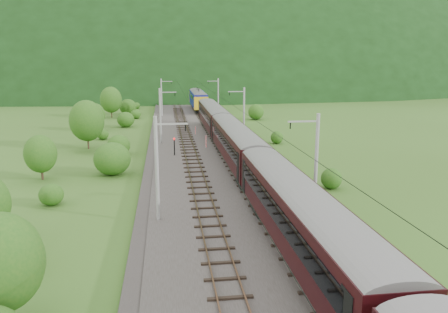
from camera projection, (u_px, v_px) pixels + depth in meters
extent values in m
plane|color=#324E18|center=(238.00, 219.00, 34.43)|extent=(600.00, 600.00, 0.00)
cube|color=#38332D|center=(222.00, 183.00, 44.07)|extent=(14.00, 220.00, 0.30)
cube|color=brown|center=(191.00, 181.00, 43.59)|extent=(0.08, 220.00, 0.15)
cube|color=brown|center=(205.00, 180.00, 43.78)|extent=(0.08, 220.00, 0.15)
cube|color=black|center=(198.00, 182.00, 43.71)|extent=(2.40, 220.00, 0.12)
cube|color=brown|center=(238.00, 179.00, 44.21)|extent=(0.08, 220.00, 0.15)
cube|color=brown|center=(252.00, 178.00, 44.40)|extent=(0.08, 220.00, 0.15)
cube|color=black|center=(245.00, 180.00, 44.34)|extent=(2.40, 220.00, 0.12)
cylinder|color=gray|center=(157.00, 169.00, 32.69)|extent=(0.28, 0.28, 8.00)
cube|color=gray|center=(172.00, 124.00, 32.10)|extent=(2.40, 0.12, 0.12)
cylinder|color=black|center=(185.00, 128.00, 32.30)|extent=(0.10, 0.10, 0.50)
cylinder|color=gray|center=(160.00, 116.00, 63.64)|extent=(0.28, 0.28, 8.00)
cube|color=gray|center=(168.00, 92.00, 63.06)|extent=(2.40, 0.12, 0.12)
cylinder|color=black|center=(175.00, 94.00, 63.25)|extent=(0.10, 0.10, 0.50)
cylinder|color=gray|center=(162.00, 97.00, 94.59)|extent=(0.28, 0.28, 8.00)
cube|color=gray|center=(167.00, 81.00, 94.01)|extent=(2.40, 0.12, 0.12)
cylinder|color=black|center=(171.00, 83.00, 94.21)|extent=(0.10, 0.10, 0.50)
cylinder|color=gray|center=(162.00, 88.00, 125.55)|extent=(0.28, 0.28, 8.00)
cube|color=gray|center=(166.00, 76.00, 124.96)|extent=(2.40, 0.12, 0.12)
cylinder|color=black|center=(170.00, 77.00, 125.16)|extent=(0.10, 0.10, 0.50)
cylinder|color=gray|center=(163.00, 82.00, 156.50)|extent=(0.28, 0.28, 8.00)
cube|color=gray|center=(166.00, 73.00, 155.92)|extent=(2.40, 0.12, 0.12)
cylinder|color=black|center=(168.00, 73.00, 156.11)|extent=(0.10, 0.10, 0.50)
cylinder|color=gray|center=(316.00, 164.00, 34.30)|extent=(0.28, 0.28, 8.00)
cube|color=gray|center=(303.00, 121.00, 33.40)|extent=(2.40, 0.12, 0.12)
cylinder|color=black|center=(290.00, 126.00, 33.34)|extent=(0.10, 0.10, 0.50)
cylinder|color=gray|center=(244.00, 114.00, 65.25)|extent=(0.28, 0.28, 8.00)
cube|color=gray|center=(236.00, 92.00, 64.36)|extent=(2.40, 0.12, 0.12)
cylinder|color=black|center=(230.00, 94.00, 64.29)|extent=(0.10, 0.10, 0.50)
cylinder|color=gray|center=(218.00, 97.00, 96.21)|extent=(0.28, 0.28, 8.00)
cube|color=gray|center=(213.00, 81.00, 95.31)|extent=(2.40, 0.12, 0.12)
cylinder|color=black|center=(208.00, 82.00, 95.24)|extent=(0.10, 0.10, 0.50)
cylinder|color=gray|center=(205.00, 88.00, 127.16)|extent=(0.28, 0.28, 8.00)
cube|color=gray|center=(201.00, 76.00, 126.26)|extent=(2.40, 0.12, 0.12)
cylinder|color=black|center=(197.00, 77.00, 126.20)|extent=(0.10, 0.10, 0.50)
cylinder|color=gray|center=(197.00, 82.00, 158.11)|extent=(0.28, 0.28, 8.00)
cube|color=gray|center=(194.00, 72.00, 157.22)|extent=(2.40, 0.12, 0.12)
cylinder|color=black|center=(191.00, 73.00, 157.15)|extent=(0.10, 0.10, 0.50)
cylinder|color=black|center=(197.00, 115.00, 42.24)|extent=(0.03, 198.00, 0.03)
cylinder|color=black|center=(246.00, 114.00, 42.87)|extent=(0.03, 198.00, 0.03)
ellipsoid|color=black|center=(173.00, 79.00, 285.93)|extent=(504.00, 360.00, 244.00)
ellipsoid|color=black|center=(2.00, 77.00, 309.02)|extent=(336.00, 280.00, 132.00)
cube|color=black|center=(300.00, 217.00, 26.23)|extent=(3.07, 23.28, 3.17)
cylinder|color=slate|center=(301.00, 194.00, 25.92)|extent=(3.07, 23.16, 3.07)
cube|color=black|center=(275.00, 212.00, 25.94)|extent=(0.05, 20.48, 1.22)
cube|color=black|center=(325.00, 209.00, 26.35)|extent=(0.05, 20.48, 1.22)
cube|color=black|center=(268.00, 205.00, 34.56)|extent=(2.33, 3.39, 0.95)
cube|color=black|center=(236.00, 143.00, 49.39)|extent=(3.07, 23.28, 3.17)
cylinder|color=slate|center=(236.00, 130.00, 49.08)|extent=(3.07, 23.16, 3.07)
cube|color=black|center=(223.00, 140.00, 49.11)|extent=(0.05, 20.48, 1.22)
cube|color=black|center=(250.00, 139.00, 49.51)|extent=(0.05, 20.48, 1.22)
cube|color=black|center=(250.00, 180.00, 41.96)|extent=(2.33, 3.39, 0.95)
cube|color=black|center=(226.00, 147.00, 57.72)|extent=(2.33, 3.39, 0.95)
cube|color=black|center=(213.00, 116.00, 72.55)|extent=(3.07, 23.28, 3.17)
cylinder|color=slate|center=(213.00, 108.00, 72.24)|extent=(3.07, 23.16, 3.07)
cube|color=black|center=(204.00, 114.00, 72.27)|extent=(0.05, 20.48, 1.22)
cube|color=black|center=(222.00, 114.00, 72.67)|extent=(0.05, 20.48, 1.22)
cube|color=black|center=(219.00, 137.00, 65.12)|extent=(2.33, 3.39, 0.95)
cube|color=black|center=(208.00, 122.00, 80.88)|extent=(2.33, 3.39, 0.95)
cube|color=navy|center=(198.00, 99.00, 104.93)|extent=(3.07, 19.04, 3.17)
cylinder|color=slate|center=(198.00, 93.00, 104.62)|extent=(3.07, 18.95, 3.07)
cube|color=black|center=(192.00, 97.00, 104.64)|extent=(0.05, 16.76, 1.22)
cube|color=black|center=(204.00, 97.00, 105.05)|extent=(0.05, 16.76, 1.22)
cube|color=black|center=(200.00, 110.00, 98.93)|extent=(2.33, 3.39, 0.95)
cube|color=black|center=(196.00, 104.00, 111.82)|extent=(2.33, 3.39, 0.95)
cube|color=gold|center=(195.00, 96.00, 113.99)|extent=(3.13, 0.50, 2.86)
cube|color=gold|center=(201.00, 103.00, 95.96)|extent=(3.13, 0.50, 2.86)
cube|color=black|center=(197.00, 89.00, 107.36)|extent=(0.08, 1.60, 0.95)
cylinder|color=red|center=(195.00, 130.00, 71.55)|extent=(0.14, 0.14, 1.31)
cylinder|color=red|center=(206.00, 141.00, 60.95)|extent=(0.18, 0.18, 1.69)
cylinder|color=black|center=(174.00, 147.00, 55.83)|extent=(0.15, 0.15, 2.09)
sphere|color=red|center=(174.00, 139.00, 55.59)|extent=(0.25, 0.25, 0.25)
ellipsoid|color=#215416|center=(0.00, 254.00, 25.32)|extent=(2.95, 2.95, 2.66)
ellipsoid|color=#215416|center=(51.00, 195.00, 37.62)|extent=(2.11, 2.11, 1.90)
ellipsoid|color=#215416|center=(112.00, 159.00, 47.33)|extent=(3.98, 3.98, 3.58)
ellipsoid|color=#215416|center=(119.00, 145.00, 57.23)|extent=(2.99, 2.99, 2.69)
ellipsoid|color=#215416|center=(103.00, 134.00, 68.48)|extent=(1.83, 1.83, 1.64)
ellipsoid|color=#215416|center=(126.00, 120.00, 80.89)|extent=(3.16, 3.16, 2.85)
ellipsoid|color=#215416|center=(136.00, 114.00, 92.52)|extent=(2.17, 2.17, 1.96)
ellipsoid|color=#215416|center=(128.00, 107.00, 99.43)|extent=(3.91, 3.91, 3.52)
ellipsoid|color=#215416|center=(136.00, 106.00, 111.07)|extent=(1.81, 1.81, 1.63)
ellipsoid|color=#215416|center=(139.00, 98.00, 121.53)|extent=(3.73, 3.73, 3.35)
cylinder|color=black|center=(4.00, 297.00, 20.28)|extent=(0.24, 0.24, 3.07)
ellipsoid|color=#215416|center=(0.00, 263.00, 19.90)|extent=(3.94, 3.94, 4.73)
cylinder|color=black|center=(42.00, 168.00, 45.59)|extent=(0.24, 0.24, 2.58)
ellipsoid|color=#215416|center=(40.00, 154.00, 45.27)|extent=(3.32, 3.32, 3.99)
cylinder|color=black|center=(88.00, 136.00, 61.19)|extent=(0.24, 0.24, 3.73)
ellipsoid|color=#215416|center=(87.00, 121.00, 60.73)|extent=(4.80, 4.80, 5.76)
cylinder|color=black|center=(96.00, 123.00, 76.91)|extent=(0.24, 0.24, 2.63)
ellipsoid|color=#215416|center=(95.00, 115.00, 76.59)|extent=(3.39, 3.39, 4.06)
cylinder|color=black|center=(111.00, 109.00, 94.07)|extent=(0.24, 0.24, 3.61)
ellipsoid|color=#215416|center=(111.00, 100.00, 93.62)|extent=(4.65, 4.65, 5.58)
ellipsoid|color=#215416|center=(331.00, 180.00, 42.42)|extent=(2.05, 2.05, 1.85)
ellipsoid|color=#215416|center=(277.00, 138.00, 65.20)|extent=(1.89, 1.89, 1.70)
ellipsoid|color=#215416|center=(256.00, 113.00, 90.93)|extent=(3.27, 3.27, 2.94)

